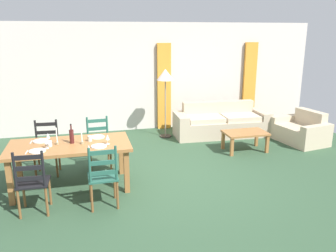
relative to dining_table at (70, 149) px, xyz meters
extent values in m
cube|color=#2F4C33|center=(1.57, -0.03, -0.67)|extent=(9.60, 9.60, 0.02)
cube|color=beige|center=(1.57, 3.27, 0.69)|extent=(9.60, 0.16, 2.70)
cube|color=orange|center=(2.29, 3.13, 0.44)|extent=(0.35, 0.08, 2.20)
cube|color=orange|center=(4.69, 3.13, 0.44)|extent=(0.35, 0.08, 2.20)
cube|color=#9F6636|center=(0.00, 0.00, 0.06)|extent=(1.90, 0.96, 0.05)
cube|color=#9F6636|center=(-0.85, -0.38, -0.31)|extent=(0.08, 0.08, 0.70)
cube|color=#9F6636|center=(0.85, -0.38, -0.31)|extent=(0.08, 0.08, 0.70)
cube|color=#9F6636|center=(-0.85, 0.38, -0.31)|extent=(0.08, 0.08, 0.70)
cube|color=#9F6636|center=(0.85, 0.38, -0.31)|extent=(0.08, 0.08, 0.70)
cube|color=black|center=(-0.49, -0.68, -0.22)|extent=(0.44, 0.42, 0.03)
cylinder|color=brown|center=(-0.66, -0.50, -0.45)|extent=(0.04, 0.04, 0.43)
cylinder|color=brown|center=(-0.30, -0.52, -0.45)|extent=(0.04, 0.04, 0.43)
cylinder|color=brown|center=(-0.67, -0.84, -0.45)|extent=(0.04, 0.04, 0.43)
cylinder|color=brown|center=(-0.31, -0.86, -0.45)|extent=(0.04, 0.04, 0.43)
cylinder|color=black|center=(-0.67, -0.84, 0.05)|extent=(0.04, 0.04, 0.50)
cylinder|color=black|center=(-0.31, -0.86, 0.05)|extent=(0.04, 0.04, 0.50)
cube|color=black|center=(-0.49, -0.85, -0.08)|extent=(0.38, 0.04, 0.06)
cube|color=black|center=(-0.49, -0.85, 0.07)|extent=(0.38, 0.04, 0.06)
cube|color=black|center=(-0.49, -0.85, 0.22)|extent=(0.38, 0.04, 0.06)
cube|color=#255748|center=(0.46, -0.72, -0.22)|extent=(0.43, 0.41, 0.03)
cylinder|color=brown|center=(0.28, -0.55, -0.45)|extent=(0.04, 0.04, 0.43)
cylinder|color=brown|center=(0.64, -0.55, -0.45)|extent=(0.04, 0.04, 0.43)
cylinder|color=brown|center=(0.29, -0.89, -0.45)|extent=(0.04, 0.04, 0.43)
cylinder|color=brown|center=(0.65, -0.89, -0.45)|extent=(0.04, 0.04, 0.43)
cylinder|color=#255748|center=(0.29, -0.89, 0.05)|extent=(0.04, 0.04, 0.50)
cylinder|color=#255748|center=(0.65, -0.89, 0.05)|extent=(0.04, 0.04, 0.50)
cube|color=#255748|center=(0.47, -0.89, -0.08)|extent=(0.38, 0.03, 0.06)
cube|color=#255748|center=(0.47, -0.89, 0.07)|extent=(0.38, 0.03, 0.06)
cube|color=#255748|center=(0.47, -0.89, 0.22)|extent=(0.38, 0.03, 0.06)
cube|color=black|center=(-0.43, 0.68, -0.22)|extent=(0.45, 0.43, 0.03)
cylinder|color=brown|center=(-0.26, 0.50, -0.45)|extent=(0.04, 0.04, 0.43)
cylinder|color=brown|center=(-0.62, 0.52, -0.45)|extent=(0.04, 0.04, 0.43)
cylinder|color=brown|center=(-0.24, 0.83, -0.45)|extent=(0.04, 0.04, 0.43)
cylinder|color=brown|center=(-0.60, 0.86, -0.45)|extent=(0.04, 0.04, 0.43)
cylinder|color=black|center=(-0.24, 0.83, 0.05)|extent=(0.04, 0.04, 0.50)
cylinder|color=black|center=(-0.60, 0.86, 0.05)|extent=(0.04, 0.04, 0.50)
cube|color=black|center=(-0.42, 0.85, -0.08)|extent=(0.38, 0.05, 0.06)
cube|color=black|center=(-0.42, 0.85, 0.07)|extent=(0.38, 0.05, 0.06)
cube|color=black|center=(-0.42, 0.85, 0.22)|extent=(0.38, 0.05, 0.06)
cube|color=#265C4B|center=(0.49, 0.71, -0.22)|extent=(0.44, 0.42, 0.03)
cylinder|color=brown|center=(0.68, 0.55, -0.45)|extent=(0.04, 0.04, 0.43)
cylinder|color=brown|center=(0.32, 0.53, -0.45)|extent=(0.04, 0.04, 0.43)
cylinder|color=brown|center=(0.66, 0.89, -0.45)|extent=(0.04, 0.04, 0.43)
cylinder|color=brown|center=(0.30, 0.87, -0.45)|extent=(0.04, 0.04, 0.43)
cylinder|color=#265C4B|center=(0.66, 0.89, 0.05)|extent=(0.04, 0.04, 0.50)
cylinder|color=#265C4B|center=(0.30, 0.87, 0.05)|extent=(0.04, 0.04, 0.50)
cube|color=#265C4B|center=(0.48, 0.88, -0.08)|extent=(0.38, 0.04, 0.06)
cube|color=#265C4B|center=(0.48, 0.88, 0.07)|extent=(0.38, 0.04, 0.06)
cube|color=#265C4B|center=(0.48, 0.88, 0.22)|extent=(0.38, 0.04, 0.06)
cylinder|color=white|center=(-0.45, -0.25, 0.10)|extent=(0.24, 0.24, 0.02)
cube|color=silver|center=(-0.60, -0.25, 0.09)|extent=(0.03, 0.17, 0.01)
cylinder|color=white|center=(0.45, -0.25, 0.10)|extent=(0.24, 0.24, 0.02)
cube|color=silver|center=(0.30, -0.25, 0.09)|extent=(0.03, 0.17, 0.01)
cylinder|color=white|center=(-0.45, 0.25, 0.10)|extent=(0.24, 0.24, 0.02)
cube|color=silver|center=(-0.60, 0.25, 0.09)|extent=(0.03, 0.17, 0.01)
cylinder|color=white|center=(0.45, 0.25, 0.10)|extent=(0.24, 0.24, 0.02)
cube|color=silver|center=(0.30, 0.25, 0.09)|extent=(0.03, 0.17, 0.01)
cylinder|color=#471919|center=(0.04, 0.04, 0.20)|extent=(0.07, 0.07, 0.22)
cylinder|color=#471919|center=(0.04, 0.04, 0.35)|extent=(0.02, 0.02, 0.08)
cylinder|color=black|center=(0.04, 0.04, 0.39)|extent=(0.03, 0.03, 0.02)
cylinder|color=white|center=(-0.32, -0.13, 0.09)|extent=(0.06, 0.06, 0.01)
cylinder|color=white|center=(-0.32, -0.13, 0.13)|extent=(0.01, 0.01, 0.07)
cone|color=white|center=(-0.32, -0.13, 0.21)|extent=(0.06, 0.06, 0.08)
cylinder|color=white|center=(0.59, -0.15, 0.09)|extent=(0.06, 0.06, 0.01)
cylinder|color=white|center=(0.59, -0.15, 0.13)|extent=(0.01, 0.01, 0.07)
cone|color=white|center=(0.59, -0.15, 0.21)|extent=(0.06, 0.06, 0.08)
cylinder|color=white|center=(-0.32, 0.15, 0.09)|extent=(0.06, 0.06, 0.01)
cylinder|color=white|center=(-0.32, 0.15, 0.13)|extent=(0.01, 0.01, 0.07)
cone|color=white|center=(-0.32, 0.15, 0.21)|extent=(0.06, 0.06, 0.08)
cylinder|color=beige|center=(0.32, 0.07, 0.13)|extent=(0.07, 0.07, 0.09)
cylinder|color=beige|center=(-0.29, -0.04, 0.13)|extent=(0.07, 0.07, 0.09)
cylinder|color=#998C66|center=(-0.18, 0.02, 0.11)|extent=(0.05, 0.05, 0.04)
cylinder|color=white|center=(-0.18, 0.02, 0.25)|extent=(0.02, 0.02, 0.24)
cylinder|color=#998C66|center=(0.20, -0.04, 0.11)|extent=(0.05, 0.05, 0.04)
cylinder|color=white|center=(0.20, -0.04, 0.20)|extent=(0.02, 0.02, 0.15)
cube|color=#BFAB8F|center=(3.49, 2.12, -0.46)|extent=(1.84, 0.88, 0.40)
cube|color=#BFAB8F|center=(3.51, 2.42, -0.26)|extent=(1.81, 0.29, 0.80)
cube|color=#BFAB8F|center=(4.51, 2.07, -0.37)|extent=(0.28, 0.81, 0.58)
cube|color=#BFAB8F|center=(2.47, 2.17, -0.37)|extent=(0.28, 0.81, 0.58)
cube|color=beige|center=(3.94, 2.05, -0.20)|extent=(0.89, 0.68, 0.12)
cube|color=beige|center=(3.04, 2.09, -0.20)|extent=(0.89, 0.68, 0.12)
cube|color=#9F6636|center=(3.55, 0.97, -0.26)|extent=(0.90, 0.56, 0.04)
cube|color=#9F6636|center=(3.15, 0.74, -0.47)|extent=(0.06, 0.06, 0.38)
cube|color=#9F6636|center=(3.95, 0.74, -0.47)|extent=(0.06, 0.06, 0.38)
cube|color=#9F6636|center=(3.15, 1.20, -0.47)|extent=(0.06, 0.06, 0.38)
cube|color=#9F6636|center=(3.95, 1.20, -0.47)|extent=(0.06, 0.06, 0.38)
cube|color=#C4B192|center=(5.04, 1.22, -0.47)|extent=(0.93, 0.93, 0.38)
cube|color=#C4B192|center=(5.34, 1.27, -0.30)|extent=(0.33, 0.82, 0.72)
cube|color=#C4B192|center=(5.13, 0.73, -0.40)|extent=(0.82, 0.32, 0.52)
cube|color=#C4B192|center=(4.96, 1.70, -0.40)|extent=(0.82, 0.32, 0.52)
cylinder|color=#332D28|center=(2.14, 2.37, -0.65)|extent=(0.28, 0.28, 0.03)
cylinder|color=gray|center=(2.14, 2.37, 0.04)|extent=(0.03, 0.03, 1.35)
cone|color=beige|center=(2.14, 2.37, 0.85)|extent=(0.40, 0.40, 0.26)
camera|label=1|loc=(0.27, -5.37, 1.81)|focal=36.58mm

